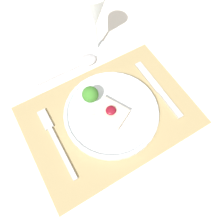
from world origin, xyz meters
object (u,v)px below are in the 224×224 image
at_px(dinner_plate, 111,112).
at_px(spoon, 82,63).
at_px(wine_glass_near, 94,14).
at_px(knife, 161,92).
at_px(fork, 55,138).

relative_size(dinner_plate, spoon, 1.32).
bearing_deg(wine_glass_near, knife, -72.26).
height_order(dinner_plate, fork, dinner_plate).
bearing_deg(fork, spoon, 46.50).
xyz_separation_m(dinner_plate, fork, (-0.16, 0.02, -0.01)).
distance_m(fork, wine_glass_near, 0.35).
bearing_deg(spoon, wine_glass_near, 24.55).
distance_m(fork, spoon, 0.25).
bearing_deg(knife, dinner_plate, 177.32).
bearing_deg(spoon, dinner_plate, -92.29).
relative_size(fork, knife, 1.00).
bearing_deg(wine_glass_near, fork, -139.44).
bearing_deg(dinner_plate, fork, 173.86).
height_order(dinner_plate, knife, dinner_plate).
relative_size(knife, wine_glass_near, 1.11).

